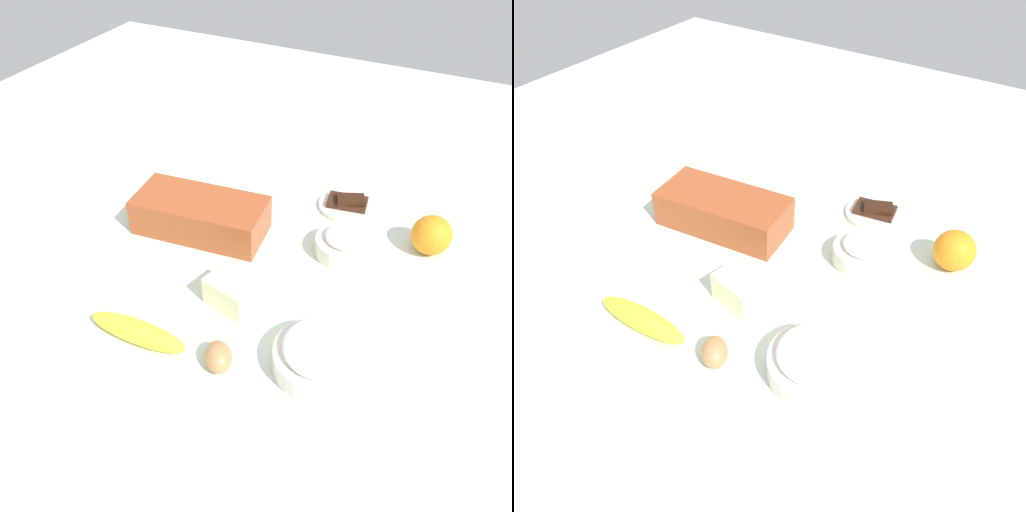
% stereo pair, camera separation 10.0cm
% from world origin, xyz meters
% --- Properties ---
extents(ground_plane, '(2.40, 2.40, 0.02)m').
position_xyz_m(ground_plane, '(0.00, 0.00, -0.01)').
color(ground_plane, silver).
extents(loaf_pan, '(0.29, 0.16, 0.08)m').
position_xyz_m(loaf_pan, '(-0.17, 0.07, 0.04)').
color(loaf_pan, '#9E4723').
rests_on(loaf_pan, ground_plane).
extents(flour_bowl, '(0.12, 0.12, 0.06)m').
position_xyz_m(flour_bowl, '(0.14, 0.13, 0.03)').
color(flour_bowl, silver).
rests_on(flour_bowl, ground_plane).
extents(sugar_bowl, '(0.15, 0.15, 0.07)m').
position_xyz_m(sugar_bowl, '(0.20, -0.17, 0.03)').
color(sugar_bowl, silver).
rests_on(sugar_bowl, ground_plane).
extents(banana, '(0.19, 0.05, 0.04)m').
position_xyz_m(banana, '(-0.11, -0.25, 0.02)').
color(banana, yellow).
rests_on(banana, ground_plane).
extents(orange_fruit, '(0.08, 0.08, 0.08)m').
position_xyz_m(orange_fruit, '(0.30, 0.21, 0.04)').
color(orange_fruit, orange).
rests_on(orange_fruit, ground_plane).
extents(butter_block, '(0.10, 0.08, 0.06)m').
position_xyz_m(butter_block, '(-0.00, -0.10, 0.03)').
color(butter_block, '#F4EDB2').
rests_on(butter_block, ground_plane).
extents(egg_near_butter, '(0.07, 0.08, 0.05)m').
position_xyz_m(egg_near_butter, '(0.05, -0.24, 0.02)').
color(egg_near_butter, '#BA7E4C').
rests_on(egg_near_butter, ground_plane).
extents(chocolate_plate, '(0.13, 0.13, 0.03)m').
position_xyz_m(chocolate_plate, '(0.10, 0.29, 0.01)').
color(chocolate_plate, silver).
rests_on(chocolate_plate, ground_plane).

